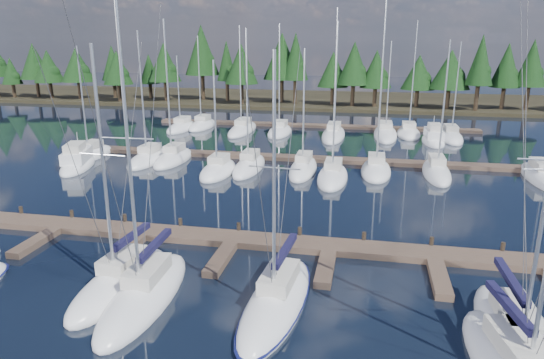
% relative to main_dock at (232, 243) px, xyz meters
% --- Properties ---
extents(ground, '(260.00, 260.00, 0.00)m').
position_rel_main_dock_xyz_m(ground, '(0.00, 12.64, -0.20)').
color(ground, black).
rests_on(ground, ground).
extents(far_shore, '(220.00, 30.00, 0.60)m').
position_rel_main_dock_xyz_m(far_shore, '(0.00, 72.64, 0.10)').
color(far_shore, '#2A2517').
rests_on(far_shore, ground).
extents(main_dock, '(44.00, 6.13, 0.90)m').
position_rel_main_dock_xyz_m(main_dock, '(0.00, 0.00, 0.00)').
color(main_dock, brown).
rests_on(main_dock, ground).
extents(back_docks, '(50.00, 21.80, 0.40)m').
position_rel_main_dock_xyz_m(back_docks, '(0.00, 32.23, -0.00)').
color(back_docks, brown).
rests_on(back_docks, ground).
extents(front_sailboat_2, '(3.19, 8.44, 12.97)m').
position_rel_main_dock_xyz_m(front_sailboat_2, '(-4.23, -6.09, 0.08)').
color(front_sailboat_2, white).
rests_on(front_sailboat_2, ground).
extents(front_sailboat_3, '(2.97, 9.19, 14.85)m').
position_rel_main_dock_xyz_m(front_sailboat_3, '(-2.42, -7.00, 0.09)').
color(front_sailboat_3, white).
rests_on(front_sailboat_3, ground).
extents(front_sailboat_4, '(3.38, 9.68, 12.74)m').
position_rel_main_dock_xyz_m(front_sailboat_4, '(4.04, -6.37, 0.07)').
color(front_sailboat_4, white).
rests_on(front_sailboat_4, ground).
extents(front_sailboat_5, '(2.90, 9.97, 14.86)m').
position_rel_main_dock_xyz_m(front_sailboat_5, '(14.39, -7.61, 0.09)').
color(front_sailboat_5, white).
rests_on(front_sailboat_5, ground).
extents(back_sailboat_rows, '(47.49, 32.08, 16.74)m').
position_rel_main_dock_xyz_m(back_sailboat_rows, '(0.16, 28.03, 0.06)').
color(back_sailboat_rows, white).
rests_on(back_sailboat_rows, ground).
extents(motor_yacht_left, '(5.07, 8.61, 4.08)m').
position_rel_main_dock_xyz_m(motor_yacht_left, '(-20.34, 15.44, 0.25)').
color(motor_yacht_left, white).
rests_on(motor_yacht_left, ground).
extents(motor_yacht_right, '(2.71, 7.76, 3.84)m').
position_rel_main_dock_xyz_m(motor_yacht_right, '(15.83, 34.83, 0.23)').
color(motor_yacht_right, white).
rests_on(motor_yacht_right, ground).
extents(tree_line, '(183.84, 11.76, 14.31)m').
position_rel_main_dock_xyz_m(tree_line, '(-2.45, 62.94, 7.30)').
color(tree_line, black).
rests_on(tree_line, far_shore).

